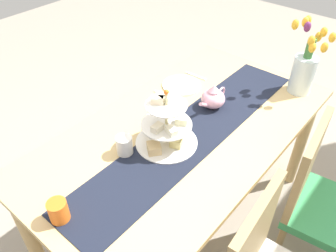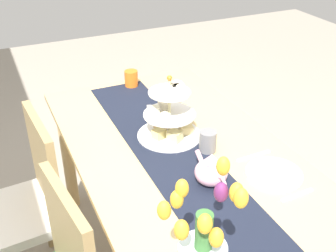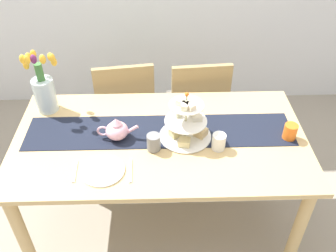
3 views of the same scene
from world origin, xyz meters
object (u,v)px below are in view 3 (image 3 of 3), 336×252
Objects in this scene: chair_left at (126,106)px; mug_grey at (154,142)px; fork_left at (75,171)px; mug_white_text at (219,142)px; tulip_vase at (44,89)px; tiered_cake_stand at (186,124)px; teapot at (117,130)px; dinner_plate_left at (103,171)px; mug_orange at (290,132)px; dining_table at (160,151)px; knife_left at (131,170)px; chair_right at (197,105)px.

chair_left reaches higher than mug_grey.
mug_white_text reaches higher than fork_left.
mug_white_text is (1.03, -0.40, -0.11)m from tulip_vase.
mug_white_text is at bearing -53.45° from chair_left.
tiered_cake_stand is 1.28× the size of teapot.
mug_orange is at bearing 12.65° from dinner_plate_left.
mug_grey is 0.36m from mug_white_text.
dining_table is 0.19m from mug_grey.
mug_grey is at bearing -174.71° from mug_orange.
dining_table is at bearing -22.60° from tulip_vase.
mug_grey reaches higher than knife_left.
fork_left is (-0.60, -0.26, -0.09)m from tiered_cake_stand.
dining_table is 0.30m from teapot.
chair_right is 5.35× the size of knife_left.
fork_left reaches higher than dining_table.
tulip_vase is at bearing 158.90° from mug_white_text.
tiered_cake_stand is 0.60m from mug_orange.
tiered_cake_stand is at bearing 177.34° from mug_orange.
tulip_vase is (-0.44, -0.39, 0.42)m from chair_left.
teapot is 0.27m from dinner_plate_left.
teapot reaches higher than fork_left.
chair_right is 2.11× the size of tulip_vase.
dining_table is at bearing 162.26° from mug_white_text.
chair_right reaches higher than fork_left.
tulip_vase is (-0.70, 0.29, 0.26)m from dining_table.
dinner_plate_left is at bearing -167.35° from mug_orange.
chair_right is at bearing 64.76° from knife_left.
dining_table is 1.86× the size of chair_left.
mug_grey is (0.41, 0.16, 0.05)m from fork_left.
tiered_cake_stand is at bearing 149.81° from mug_white_text.
teapot is at bearing -88.82° from chair_left.
mug_grey is at bearing 31.34° from dinner_plate_left.
chair_left is at bearing 105.93° from mug_grey.
chair_left is at bearing 91.18° from teapot.
chair_right is 9.58× the size of mug_grey.
mug_grey is (0.22, -0.78, 0.32)m from chair_left.
chair_left is at bearing 126.55° from mug_white_text.
chair_left is 6.07× the size of fork_left.
mug_orange is (1.00, -0.71, 0.31)m from chair_left.
chair_left is at bearing 78.78° from fork_left.
fork_left is 1.58× the size of mug_orange.
mug_grey is (0.21, -0.10, -0.01)m from teapot.
teapot is (0.01, -0.68, 0.32)m from chair_left.
fork_left is (-0.14, 0.00, -0.00)m from dinner_plate_left.
chair_right is at bearing 52.10° from fork_left.
tiered_cake_stand is at bearing 30.15° from dinner_plate_left.
chair_right is 0.85m from mug_white_text.
tiered_cake_stand reaches higher than fork_left.
dining_table is 9.97× the size of knife_left.
tulip_vase reaches higher than mug_grey.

